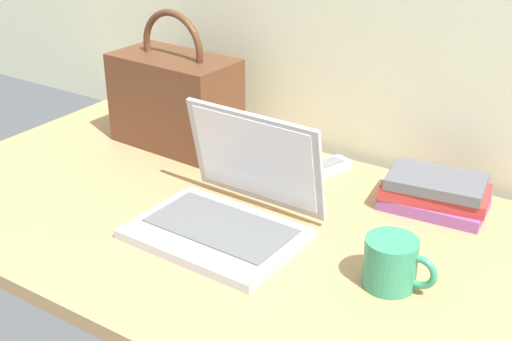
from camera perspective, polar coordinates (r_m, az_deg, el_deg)
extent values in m
cube|color=tan|center=(1.30, 1.46, -5.79)|extent=(1.60, 0.76, 0.03)
cube|color=#B2B5BA|center=(1.27, -3.42, -5.36)|extent=(0.32, 0.23, 0.02)
cube|color=slate|center=(1.27, -3.02, -4.67)|extent=(0.27, 0.15, 0.00)
cube|color=#B2B5BA|center=(1.31, -0.05, 1.05)|extent=(0.30, 0.06, 0.20)
cube|color=white|center=(1.31, -0.20, 1.01)|extent=(0.27, 0.04, 0.17)
cylinder|color=#338C66|center=(1.15, 11.25, -7.62)|extent=(0.09, 0.09, 0.09)
torus|color=#338C66|center=(1.13, 13.62, -8.33)|extent=(0.06, 0.01, 0.06)
cylinder|color=brown|center=(1.13, 11.42, -6.02)|extent=(0.08, 0.08, 0.00)
cube|color=#B7B7B7|center=(1.51, 5.38, -0.03)|extent=(0.10, 0.17, 0.02)
cube|color=slate|center=(1.50, 5.40, 0.40)|extent=(0.07, 0.12, 0.00)
cube|color=#59331E|center=(1.64, -6.81, 5.82)|extent=(0.31, 0.17, 0.22)
torus|color=#59331E|center=(1.60, -7.06, 10.20)|extent=(0.18, 0.02, 0.18)
cube|color=#8C4C8C|center=(1.41, 14.76, -2.67)|extent=(0.21, 0.14, 0.02)
cube|color=#B23333|center=(1.40, 14.88, -1.76)|extent=(0.22, 0.15, 0.03)
cube|color=#595960|center=(1.39, 14.98, -0.89)|extent=(0.20, 0.15, 0.02)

